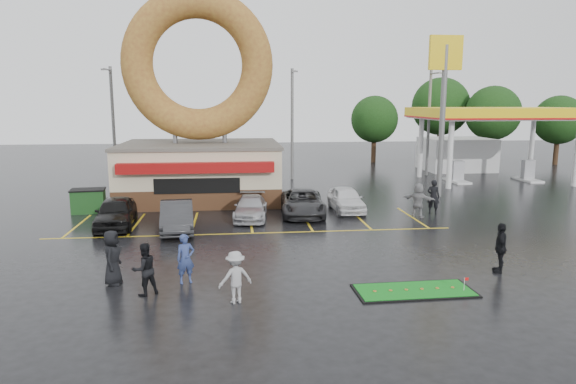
{
  "coord_description": "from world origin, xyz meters",
  "views": [
    {
      "loc": [
        -0.9,
        -21.04,
        6.36
      ],
      "look_at": [
        1.64,
        2.4,
        2.2
      ],
      "focal_mm": 32.0,
      "sensor_mm": 36.0,
      "label": 1
    }
  ],
  "objects": [
    {
      "name": "car_white",
      "position": [
        5.68,
        8.0,
        0.72
      ],
      "size": [
        1.73,
        4.21,
        1.43
      ],
      "primitive_type": "imported",
      "rotation": [
        0.0,
        0.0,
        0.01
      ],
      "color": "silver",
      "rests_on": "ground"
    },
    {
      "name": "streetlight_mid",
      "position": [
        4.0,
        20.92,
        4.78
      ],
      "size": [
        0.4,
        2.21,
        9.0
      ],
      "color": "slate",
      "rests_on": "ground"
    },
    {
      "name": "person_walker_near",
      "position": [
        9.33,
        6.01,
        0.96
      ],
      "size": [
        1.79,
        1.49,
        1.93
      ],
      "primitive_type": "imported",
      "rotation": [
        0.0,
        0.0,
        2.53
      ],
      "color": "gray",
      "rests_on": "ground"
    },
    {
      "name": "car_silver",
      "position": [
        0.03,
        6.65,
        0.61
      ],
      "size": [
        2.12,
        4.38,
        1.23
      ],
      "primitive_type": "imported",
      "rotation": [
        0.0,
        0.0,
        -0.1
      ],
      "color": "#A5A5AA",
      "rests_on": "ground"
    },
    {
      "name": "ground",
      "position": [
        0.0,
        0.0,
        0.0
      ],
      "size": [
        120.0,
        120.0,
        0.0
      ],
      "primitive_type": "plane",
      "color": "black",
      "rests_on": "ground"
    },
    {
      "name": "tree_far_b",
      "position": [
        32.0,
        28.0,
        4.53
      ],
      "size": [
        4.9,
        4.9,
        7.0
      ],
      "color": "#332114",
      "rests_on": "ground"
    },
    {
      "name": "shell_sign",
      "position": [
        13.0,
        12.0,
        7.38
      ],
      "size": [
        2.2,
        0.36,
        10.6
      ],
      "color": "slate",
      "rests_on": "ground"
    },
    {
      "name": "person_blackjkt",
      "position": [
        -3.88,
        -4.34,
        0.89
      ],
      "size": [
        1.09,
        1.03,
        1.77
      ],
      "primitive_type": "imported",
      "rotation": [
        0.0,
        0.0,
        3.71
      ],
      "color": "black",
      "rests_on": "ground"
    },
    {
      "name": "dumpster",
      "position": [
        -9.29,
        9.27,
        0.65
      ],
      "size": [
        1.92,
        1.39,
        1.3
      ],
      "primitive_type": "cube",
      "rotation": [
        0.0,
        0.0,
        0.11
      ],
      "color": "#1C481C",
      "rests_on": "ground"
    },
    {
      "name": "car_grey",
      "position": [
        2.99,
        7.2,
        0.71
      ],
      "size": [
        2.72,
        5.28,
        1.42
      ],
      "primitive_type": "imported",
      "rotation": [
        0.0,
        0.0,
        -0.07
      ],
      "color": "#29292C",
      "rests_on": "ground"
    },
    {
      "name": "streetlight_right",
      "position": [
        16.0,
        21.92,
        4.78
      ],
      "size": [
        0.4,
        2.21,
        9.0
      ],
      "color": "slate",
      "rests_on": "ground"
    },
    {
      "name": "person_hoodie",
      "position": [
        -0.89,
        -5.35,
        0.85
      ],
      "size": [
        1.25,
        0.96,
        1.7
      ],
      "primitive_type": "imported",
      "rotation": [
        0.0,
        0.0,
        3.48
      ],
      "color": "#99989B",
      "rests_on": "ground"
    },
    {
      "name": "donut_shop",
      "position": [
        -3.0,
        12.97,
        4.46
      ],
      "size": [
        10.2,
        8.7,
        13.5
      ],
      "color": "#472B19",
      "rests_on": "ground"
    },
    {
      "name": "tree_far_d",
      "position": [
        14.0,
        32.0,
        4.53
      ],
      "size": [
        4.9,
        4.9,
        7.0
      ],
      "color": "#332114",
      "rests_on": "ground"
    },
    {
      "name": "person_cameraman",
      "position": [
        9.06,
        -3.39,
        0.95
      ],
      "size": [
        0.84,
        1.2,
        1.89
      ],
      "primitive_type": "imported",
      "rotation": [
        0.0,
        0.0,
        -1.95
      ],
      "color": "black",
      "rests_on": "ground"
    },
    {
      "name": "car_dgrey",
      "position": [
        -3.72,
        4.27,
        0.74
      ],
      "size": [
        2.01,
        4.61,
        1.48
      ],
      "primitive_type": "imported",
      "rotation": [
        0.0,
        0.0,
        0.1
      ],
      "color": "#2D2D30",
      "rests_on": "ground"
    },
    {
      "name": "person_blue",
      "position": [
        -2.62,
        -3.32,
        0.89
      ],
      "size": [
        0.75,
        0.62,
        1.77
      ],
      "primitive_type": "imported",
      "rotation": [
        0.0,
        0.0,
        0.34
      ],
      "color": "navy",
      "rests_on": "ground"
    },
    {
      "name": "tree_far_c",
      "position": [
        22.0,
        34.0,
        5.84
      ],
      "size": [
        6.3,
        6.3,
        9.0
      ],
      "color": "#332114",
      "rests_on": "ground"
    },
    {
      "name": "person_walker_far",
      "position": [
        10.52,
        6.81,
        0.99
      ],
      "size": [
        0.86,
        0.77,
        1.97
      ],
      "primitive_type": "imported",
      "rotation": [
        0.0,
        0.0,
        2.62
      ],
      "color": "black",
      "rests_on": "ground"
    },
    {
      "name": "gas_station",
      "position": [
        20.0,
        20.94,
        3.7
      ],
      "size": [
        12.3,
        13.65,
        5.9
      ],
      "color": "silver",
      "rests_on": "ground"
    },
    {
      "name": "putting_green",
      "position": [
        5.15,
        -5.02,
        0.03
      ],
      "size": [
        4.08,
        1.84,
        0.51
      ],
      "color": "black",
      "rests_on": "ground"
    },
    {
      "name": "tree_far_a",
      "position": [
        26.0,
        30.0,
        5.18
      ],
      "size": [
        5.6,
        5.6,
        8.0
      ],
      "color": "#332114",
      "rests_on": "ground"
    },
    {
      "name": "streetlight_left",
      "position": [
        -10.0,
        19.92,
        4.78
      ],
      "size": [
        0.4,
        2.21,
        9.0
      ],
      "color": "slate",
      "rests_on": "ground"
    },
    {
      "name": "person_bystander",
      "position": [
        -5.16,
        -3.19,
        0.98
      ],
      "size": [
        0.7,
        1.0,
        1.96
      ],
      "primitive_type": "imported",
      "rotation": [
        0.0,
        0.0,
        1.49
      ],
      "color": "black",
      "rests_on": "ground"
    },
    {
      "name": "car_black",
      "position": [
        -6.9,
        5.39,
        0.78
      ],
      "size": [
        2.17,
        4.68,
        1.55
      ],
      "primitive_type": "imported",
      "rotation": [
        0.0,
        0.0,
        0.07
      ],
      "color": "black",
      "rests_on": "ground"
    }
  ]
}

